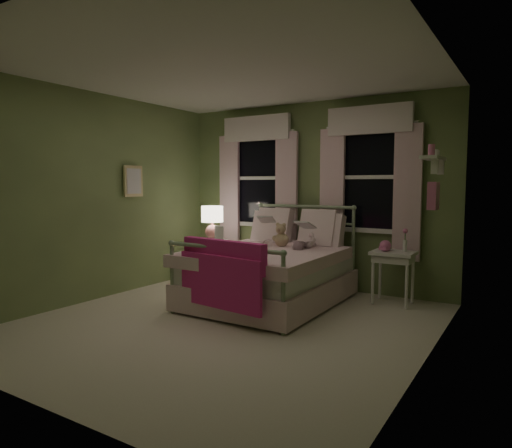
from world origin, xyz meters
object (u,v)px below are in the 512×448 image
Objects in this scene: bed at (271,272)px; child_right at (307,225)px; teddy_bear at (281,237)px; table_lamp at (212,219)px; nightstand_right at (393,260)px; nightstand_left at (213,256)px; child_left at (269,225)px.

bed is 2.73× the size of child_right.
table_lamp reaches higher than teddy_bear.
nightstand_right is (1.30, 0.44, -0.24)m from teddy_bear.
nightstand_left is 1.02× the size of nightstand_right.
child_right is 1.15× the size of nightstand_left.
nightstand_left is at bearing 160.55° from bed.
child_right is 1.16× the size of nightstand_right.
table_lamp is at bearing -173.94° from nightstand_right.
nightstand_right is at bearing 164.10° from child_left.
table_lamp is at bearing 135.00° from nightstand_left.
teddy_bear is at bearing -7.89° from table_lamp.
nightstand_left is (-0.95, 0.01, -0.49)m from child_left.
teddy_bear is (0.28, -0.16, -0.12)m from child_left.
nightstand_left is (-1.23, 0.17, -0.37)m from teddy_bear.
nightstand_left is at bearing -3.26° from child_right.
child_left is (-0.28, 0.42, 0.53)m from bed.
table_lamp is (-0.00, 0.00, 0.54)m from nightstand_left.
child_left is 0.56m from child_right.
child_left is 1.65m from nightstand_right.
child_left is 0.95m from table_lamp.
child_right is at bearing 29.50° from teddy_bear.
nightstand_left is at bearing 172.11° from teddy_bear.
bed is at bearing -19.45° from nightstand_left.
nightstand_left is 0.54m from table_lamp.
teddy_bear is 1.25m from table_lamp.
teddy_bear is at bearing -161.41° from nightstand_right.
child_right is at bearing -164.69° from nightstand_right.
teddy_bear reaches higher than nightstand_right.
child_right is 1.51m from table_lamp.
child_right reaches higher than bed.
child_right reaches higher than teddy_bear.
child_right reaches higher than child_left.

